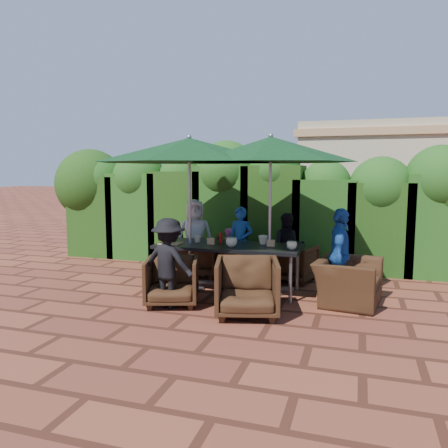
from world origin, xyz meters
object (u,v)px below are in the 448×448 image
(chair_far_mid, at_px, (239,257))
(umbrella_left, at_px, (189,151))
(umbrella_right, at_px, (271,150))
(chair_near_right, at_px, (247,284))
(chair_far_left, at_px, (197,254))
(chair_far_right, at_px, (294,261))
(chair_near_left, at_px, (172,279))
(chair_end_right, at_px, (348,274))
(dining_table, at_px, (228,249))

(chair_far_mid, bearing_deg, umbrella_left, 83.93)
(umbrella_right, xyz_separation_m, chair_near_right, (-0.07, -1.09, -1.79))
(umbrella_left, distance_m, chair_far_left, 2.05)
(umbrella_right, bearing_deg, chair_far_mid, 130.89)
(chair_far_left, relative_size, chair_far_right, 1.14)
(umbrella_left, relative_size, chair_far_right, 4.11)
(umbrella_left, xyz_separation_m, chair_far_mid, (0.55, 0.95, -1.84))
(chair_near_left, bearing_deg, umbrella_left, 75.42)
(umbrella_left, distance_m, chair_far_right, 2.61)
(chair_end_right, bearing_deg, chair_far_left, 78.72)
(umbrella_left, height_order, chair_far_left, umbrella_left)
(umbrella_right, height_order, chair_far_right, umbrella_right)
(chair_near_left, xyz_separation_m, chair_end_right, (2.39, 0.80, 0.05))
(chair_far_left, height_order, chair_far_right, chair_far_left)
(umbrella_left, distance_m, chair_end_right, 3.02)
(umbrella_left, bearing_deg, chair_end_right, -0.89)
(dining_table, height_order, chair_far_right, dining_table)
(chair_near_right, xyz_separation_m, chair_end_right, (1.25, 0.93, 0.01))
(dining_table, xyz_separation_m, chair_near_left, (-0.57, -0.90, -0.30))
(chair_far_right, distance_m, chair_near_right, 2.03)
(chair_far_left, bearing_deg, umbrella_left, 94.10)
(chair_end_right, bearing_deg, chair_near_left, 117.04)
(chair_near_left, bearing_deg, chair_far_mid, 56.25)
(umbrella_left, bearing_deg, chair_far_right, 34.31)
(dining_table, relative_size, chair_near_right, 2.71)
(dining_table, relative_size, chair_far_mid, 3.03)
(chair_near_left, bearing_deg, chair_far_left, 81.30)
(dining_table, height_order, chair_far_left, chair_far_left)
(umbrella_left, distance_m, umbrella_right, 1.27)
(chair_far_right, bearing_deg, chair_near_left, 67.40)
(chair_far_right, relative_size, chair_end_right, 0.72)
(chair_near_left, bearing_deg, chair_near_right, -25.07)
(chair_far_right, xyz_separation_m, chair_end_right, (0.93, -1.07, 0.07))
(chair_near_left, height_order, chair_end_right, chair_end_right)
(chair_far_left, xyz_separation_m, chair_far_right, (1.75, 0.10, -0.05))
(chair_far_right, height_order, chair_end_right, chair_end_right)
(chair_far_mid, relative_size, chair_end_right, 0.77)
(umbrella_right, height_order, chair_far_left, umbrella_right)
(chair_near_right, bearing_deg, umbrella_left, 125.86)
(chair_near_left, bearing_deg, chair_end_right, 0.35)
(umbrella_left, relative_size, chair_near_left, 3.88)
(umbrella_right, relative_size, chair_far_mid, 3.38)
(chair_far_mid, xyz_separation_m, chair_far_right, (0.96, 0.09, -0.02))
(dining_table, bearing_deg, umbrella_right, 4.98)
(chair_near_right, bearing_deg, umbrella_right, 71.31)
(umbrella_left, xyz_separation_m, chair_near_right, (1.19, -0.97, -1.80))
(dining_table, distance_m, chair_near_right, 1.21)
(umbrella_left, bearing_deg, umbrella_right, 5.52)
(umbrella_left, xyz_separation_m, chair_near_left, (0.05, -0.83, -1.84))
(chair_near_right, bearing_deg, chair_far_right, 65.98)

